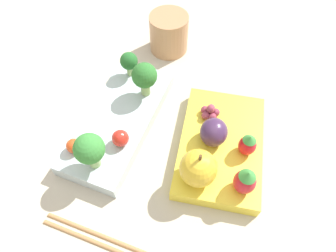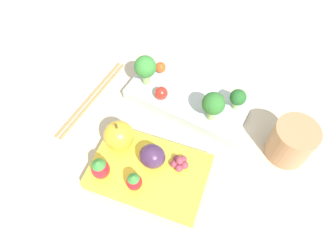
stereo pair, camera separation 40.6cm
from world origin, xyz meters
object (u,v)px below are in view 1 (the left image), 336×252
(broccoli_floret_2, at_px, (90,150))
(apple, at_px, (198,168))
(broccoli_floret_1, at_px, (129,62))
(cherry_tomato_1, at_px, (74,146))
(broccoli_floret_0, at_px, (145,77))
(bento_box_fruit, at_px, (220,146))
(strawberry_1, at_px, (245,181))
(grape_cluster, at_px, (210,112))
(drinking_cup, at_px, (169,33))
(cherry_tomato_0, at_px, (120,138))
(chopsticks_pair, at_px, (117,246))
(strawberry_0, at_px, (248,145))
(bento_box_savoury, at_px, (118,123))
(plum, at_px, (214,131))

(broccoli_floret_2, bearing_deg, apple, -81.34)
(broccoli_floret_1, xyz_separation_m, cherry_tomato_1, (-0.16, 0.02, -0.02))
(broccoli_floret_0, relative_size, cherry_tomato_1, 2.86)
(bento_box_fruit, xyz_separation_m, strawberry_1, (-0.06, -0.04, 0.03))
(bento_box_fruit, bearing_deg, grape_cluster, 31.78)
(bento_box_fruit, relative_size, broccoli_floret_1, 4.43)
(broccoli_floret_1, height_order, cherry_tomato_1, broccoli_floret_1)
(cherry_tomato_1, bearing_deg, broccoli_floret_2, -108.98)
(cherry_tomato_1, distance_m, drinking_cup, 0.28)
(broccoli_floret_1, distance_m, grape_cluster, 0.16)
(broccoli_floret_0, relative_size, broccoli_floret_2, 0.97)
(broccoli_floret_0, xyz_separation_m, cherry_tomato_0, (-0.10, 0.00, -0.03))
(cherry_tomato_1, height_order, apple, apple)
(strawberry_1, distance_m, chopsticks_pair, 0.18)
(broccoli_floret_0, bearing_deg, strawberry_0, -110.20)
(broccoli_floret_1, distance_m, strawberry_1, 0.26)
(bento_box_fruit, height_order, broccoli_floret_1, broccoli_floret_1)
(bento_box_savoury, distance_m, broccoli_floret_1, 0.10)
(plum, bearing_deg, strawberry_0, -100.27)
(broccoli_floret_0, distance_m, grape_cluster, 0.12)
(strawberry_0, xyz_separation_m, drinking_cup, (0.21, 0.17, -0.01))
(broccoli_floret_0, height_order, strawberry_1, broccoli_floret_0)
(bento_box_fruit, xyz_separation_m, chopsticks_pair, (-0.18, 0.10, -0.01))
(grape_cluster, relative_size, drinking_cup, 0.42)
(chopsticks_pair, bearing_deg, broccoli_floret_0, 9.28)
(bento_box_savoury, height_order, strawberry_1, strawberry_1)
(strawberry_0, distance_m, plum, 0.05)
(cherry_tomato_1, height_order, chopsticks_pair, cherry_tomato_1)
(broccoli_floret_2, relative_size, strawberry_0, 1.63)
(broccoli_floret_1, height_order, apple, apple)
(grape_cluster, bearing_deg, plum, -162.11)
(cherry_tomato_1, relative_size, drinking_cup, 0.30)
(broccoli_floret_0, bearing_deg, apple, -136.76)
(strawberry_0, distance_m, grape_cluster, 0.08)
(broccoli_floret_1, distance_m, drinking_cup, 0.12)
(plum, bearing_deg, cherry_tomato_1, 112.17)
(cherry_tomato_0, distance_m, apple, 0.12)
(broccoli_floret_1, relative_size, plum, 1.03)
(bento_box_fruit, relative_size, apple, 3.33)
(bento_box_fruit, bearing_deg, apple, 160.34)
(plum, bearing_deg, strawberry_1, -141.15)
(bento_box_fruit, xyz_separation_m, broccoli_floret_0, (0.06, 0.14, 0.05))
(cherry_tomato_1, height_order, plum, plum)
(bento_box_fruit, relative_size, cherry_tomato_0, 8.07)
(cherry_tomato_0, bearing_deg, chopsticks_pair, -162.35)
(bento_box_fruit, relative_size, plum, 4.58)
(apple, bearing_deg, cherry_tomato_1, 92.78)
(broccoli_floret_2, height_order, apple, broccoli_floret_2)
(cherry_tomato_1, bearing_deg, drinking_cup, -12.79)
(broccoli_floret_0, height_order, broccoli_floret_2, broccoli_floret_2)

